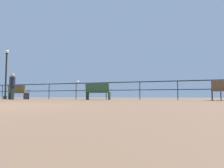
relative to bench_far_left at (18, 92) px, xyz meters
name	(u,v)px	position (x,y,z in m)	size (l,w,h in m)	color
pier_railing	(106,87)	(6.21, 0.68, 0.27)	(20.88, 0.05, 1.07)	black
bench_far_left	(18,92)	(0.00, 0.00, 0.00)	(1.54, 0.78, 0.97)	brown
bench_near_left	(98,91)	(5.93, 0.00, 0.00)	(1.46, 0.72, 0.98)	#2F5437
lamppost_left	(6,71)	(-2.11, 0.94, 1.67)	(0.30, 0.30, 3.93)	black
person_by_bench	(12,85)	(0.85, -1.29, 0.39)	(0.31, 0.50, 1.59)	#1C2A24
seagull_on_rail	(78,82)	(4.23, 0.70, 0.63)	(0.18, 0.36, 0.17)	white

